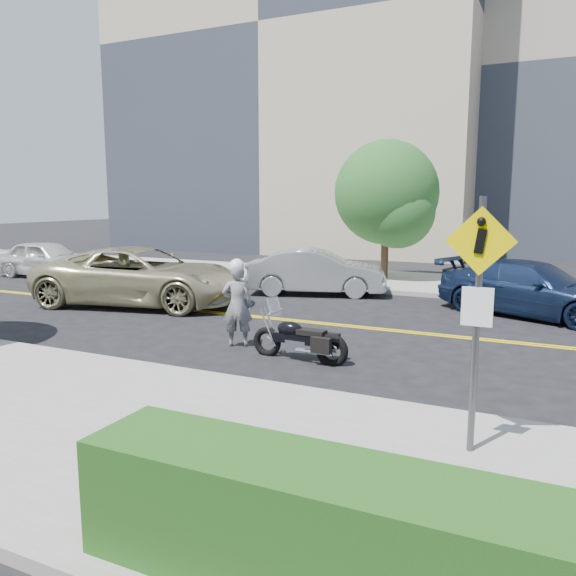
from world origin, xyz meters
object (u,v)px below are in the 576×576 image
Objects in this scene: parked_car_silver at (317,272)px; parked_car_blue at (532,289)px; parked_car_white at (47,259)px; pedestrian_sign at (478,301)px; suv at (141,276)px; motorcyclist at (237,303)px; motorcycle at (300,330)px.

parked_car_silver reaches higher than parked_car_blue.
parked_car_blue is at bearing -92.89° from parked_car_white.
parked_car_blue is at bearing 88.06° from pedestrian_sign.
suv is at bearing 147.90° from pedestrian_sign.
parked_car_white is at bearing 77.00° from parked_car_silver.
parked_car_blue is at bearing -113.32° from parked_car_silver.
motorcyclist reaches higher than motorcycle.
parked_car_silver is 0.90× the size of parked_car_blue.
parked_car_silver is at bearing -89.12° from parked_car_white.
parked_car_blue is at bearing 61.25° from motorcycle.
parked_car_white is at bearing 151.52° from pedestrian_sign.
motorcycle is 7.41m from suv.
parked_car_silver is at bearing -57.01° from suv.
motorcyclist reaches higher than parked_car_white.
motorcyclist is 1.71m from motorcycle.
pedestrian_sign is 20.13m from parked_car_white.
parked_car_white is (-14.05, 6.48, 0.14)m from motorcycle.
parked_car_white is 0.96× the size of parked_car_silver.
suv is (-4.99, 2.91, -0.08)m from motorcyclist.
pedestrian_sign is 0.69× the size of parked_car_white.
parked_car_white is (-12.42, 6.08, -0.20)m from motorcyclist.
parked_car_silver reaches higher than motorcycle.
pedestrian_sign is at bearing 118.40° from motorcyclist.
motorcyclist is 5.78m from suv.
parked_car_white is 17.99m from parked_car_blue.
motorcyclist is at bearing 160.42° from parked_car_blue.
parked_car_silver is (3.99, 3.94, -0.11)m from suv.
motorcyclist is 6.93m from parked_car_silver.
pedestrian_sign is 9.69m from parked_car_blue.
motorcycle is 0.39× the size of parked_car_blue.
pedestrian_sign is at bearing -159.20° from parked_car_blue.
pedestrian_sign is 6.38m from motorcyclist.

